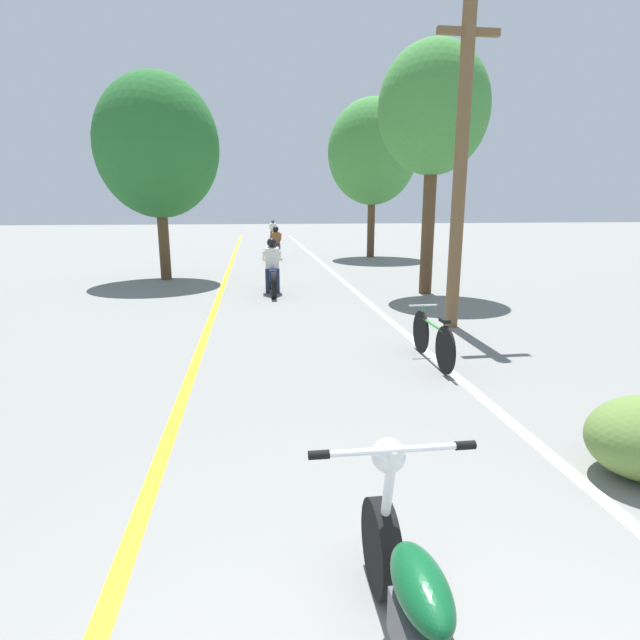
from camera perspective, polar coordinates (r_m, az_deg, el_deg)
lane_stripe_center at (r=14.04m, az=-11.14°, el=3.55°), size 0.14×48.00×0.01m
lane_stripe_edge at (r=14.26m, az=3.31°, el=3.92°), size 0.14×48.00×0.01m
utility_pole at (r=9.60m, az=15.75°, el=16.60°), size 1.10×0.24×5.70m
roadside_tree_right_near at (r=13.36m, az=12.86°, el=22.30°), size 2.71×2.44×6.09m
roadside_tree_right_far at (r=22.34m, az=6.04°, el=18.51°), size 3.80×3.42×6.61m
roadside_tree_left at (r=16.16m, az=-18.10°, el=18.31°), size 3.58×3.23×5.99m
motorcycle_foreground at (r=2.74m, az=10.90°, el=-30.09°), size 0.90×1.93×1.03m
motorcycle_rider_lead at (r=13.05m, az=-5.47°, el=5.43°), size 0.50×2.17×1.43m
motorcycle_rider_mid at (r=21.39m, az=-5.04°, el=8.36°), size 0.50×1.95×1.38m
motorcycle_rider_far at (r=31.20m, az=-5.37°, el=9.79°), size 0.50×2.09×1.35m
bicycle_parked at (r=7.45m, az=12.73°, el=-2.09°), size 0.44×1.68×0.78m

